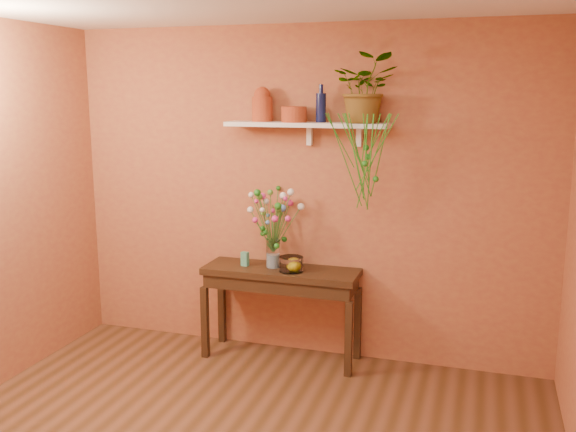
{
  "coord_description": "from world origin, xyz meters",
  "views": [
    {
      "loc": [
        1.42,
        -2.95,
        2.18
      ],
      "look_at": [
        0.0,
        1.55,
        1.25
      ],
      "focal_mm": 39.74,
      "sensor_mm": 36.0,
      "label": 1
    }
  ],
  "objects_px": {
    "sideboard": "(281,282)",
    "spider_plant": "(366,88)",
    "terracotta_jug": "(262,105)",
    "glass_bowl": "(291,265)",
    "bouquet": "(273,211)",
    "glass_vase": "(273,255)",
    "blue_bottle": "(321,107)"
  },
  "relations": [
    {
      "from": "bouquet",
      "to": "sideboard",
      "type": "bearing_deg",
      "value": -17.35
    },
    {
      "from": "sideboard",
      "to": "glass_bowl",
      "type": "bearing_deg",
      "value": -27.15
    },
    {
      "from": "glass_vase",
      "to": "bouquet",
      "type": "relative_size",
      "value": 0.44
    },
    {
      "from": "bouquet",
      "to": "glass_bowl",
      "type": "height_order",
      "value": "bouquet"
    },
    {
      "from": "bouquet",
      "to": "glass_bowl",
      "type": "relative_size",
      "value": 2.71
    },
    {
      "from": "spider_plant",
      "to": "blue_bottle",
      "type": "bearing_deg",
      "value": 176.87
    },
    {
      "from": "glass_bowl",
      "to": "blue_bottle",
      "type": "bearing_deg",
      "value": 40.76
    },
    {
      "from": "spider_plant",
      "to": "glass_bowl",
      "type": "distance_m",
      "value": 1.49
    },
    {
      "from": "sideboard",
      "to": "terracotta_jug",
      "type": "distance_m",
      "value": 1.43
    },
    {
      "from": "bouquet",
      "to": "glass_vase",
      "type": "bearing_deg",
      "value": -97.79
    },
    {
      "from": "spider_plant",
      "to": "glass_bowl",
      "type": "xyz_separation_m",
      "value": [
        -0.54,
        -0.14,
        -1.38
      ]
    },
    {
      "from": "terracotta_jug",
      "to": "glass_bowl",
      "type": "height_order",
      "value": "terracotta_jug"
    },
    {
      "from": "sideboard",
      "to": "terracotta_jug",
      "type": "bearing_deg",
      "value": 148.27
    },
    {
      "from": "sideboard",
      "to": "bouquet",
      "type": "relative_size",
      "value": 2.39
    },
    {
      "from": "sideboard",
      "to": "blue_bottle",
      "type": "bearing_deg",
      "value": 20.95
    },
    {
      "from": "terracotta_jug",
      "to": "spider_plant",
      "type": "relative_size",
      "value": 0.53
    },
    {
      "from": "terracotta_jug",
      "to": "glass_bowl",
      "type": "xyz_separation_m",
      "value": [
        0.29,
        -0.17,
        -1.25
      ]
    },
    {
      "from": "bouquet",
      "to": "blue_bottle",
      "type": "bearing_deg",
      "value": 13.66
    },
    {
      "from": "glass_vase",
      "to": "sideboard",
      "type": "bearing_deg",
      "value": -14.83
    },
    {
      "from": "terracotta_jug",
      "to": "glass_bowl",
      "type": "bearing_deg",
      "value": -30.2
    },
    {
      "from": "glass_vase",
      "to": "bouquet",
      "type": "bearing_deg",
      "value": 82.21
    },
    {
      "from": "sideboard",
      "to": "glass_vase",
      "type": "xyz_separation_m",
      "value": [
        -0.07,
        0.02,
        0.21
      ]
    },
    {
      "from": "sideboard",
      "to": "blue_bottle",
      "type": "distance_m",
      "value": 1.43
    },
    {
      "from": "terracotta_jug",
      "to": "sideboard",
      "type": "bearing_deg",
      "value": -31.73
    },
    {
      "from": "sideboard",
      "to": "glass_bowl",
      "type": "height_order",
      "value": "glass_bowl"
    },
    {
      "from": "blue_bottle",
      "to": "glass_bowl",
      "type": "height_order",
      "value": "blue_bottle"
    },
    {
      "from": "glass_vase",
      "to": "bouquet",
      "type": "distance_m",
      "value": 0.36
    },
    {
      "from": "spider_plant",
      "to": "glass_bowl",
      "type": "relative_size",
      "value": 2.66
    },
    {
      "from": "blue_bottle",
      "to": "glass_vase",
      "type": "relative_size",
      "value": 1.26
    },
    {
      "from": "sideboard",
      "to": "spider_plant",
      "type": "relative_size",
      "value": 2.44
    },
    {
      "from": "blue_bottle",
      "to": "spider_plant",
      "type": "xyz_separation_m",
      "value": [
        0.35,
        -0.02,
        0.14
      ]
    },
    {
      "from": "spider_plant",
      "to": "glass_vase",
      "type": "xyz_separation_m",
      "value": [
        -0.72,
        -0.07,
        -1.33
      ]
    }
  ]
}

